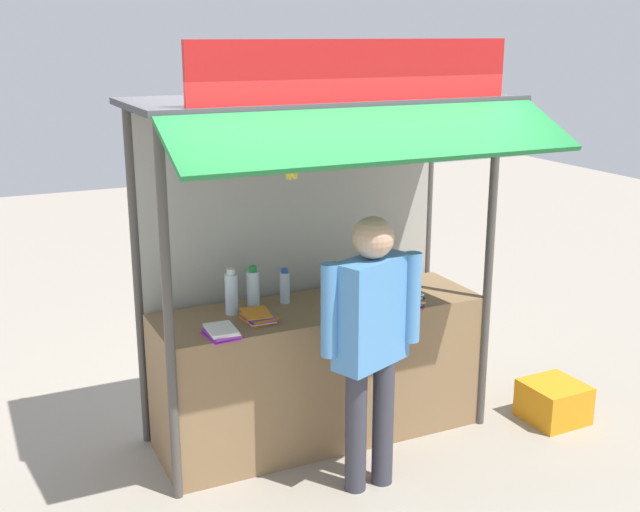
# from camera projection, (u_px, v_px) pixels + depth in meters

# --- Properties ---
(ground_plane) EXTENTS (20.00, 20.00, 0.00)m
(ground_plane) POSITION_uv_depth(u_px,v_px,m) (320.00, 434.00, 5.65)
(ground_plane) COLOR #9E9384
(stall_counter) EXTENTS (2.26, 0.69, 0.96)m
(stall_counter) POSITION_uv_depth(u_px,v_px,m) (320.00, 371.00, 5.52)
(stall_counter) COLOR olive
(stall_counter) RESTS_ON ground
(stall_structure) EXTENTS (2.46, 1.52, 2.71)m
(stall_structure) POSITION_uv_depth(u_px,v_px,m) (314.00, 205.00, 5.30)
(stall_structure) COLOR #4C4742
(stall_structure) RESTS_ON ground
(water_bottle_front_right) EXTENTS (0.07, 0.07, 0.25)m
(water_bottle_front_right) POSITION_uv_depth(u_px,v_px,m) (285.00, 287.00, 5.42)
(water_bottle_front_right) COLOR silver
(water_bottle_front_right) RESTS_ON stall_counter
(water_bottle_far_right) EXTENTS (0.09, 0.09, 0.30)m
(water_bottle_far_right) POSITION_uv_depth(u_px,v_px,m) (253.00, 290.00, 5.27)
(water_bottle_far_right) COLOR silver
(water_bottle_far_right) RESTS_ON stall_counter
(water_bottle_mid_right) EXTENTS (0.07, 0.07, 0.25)m
(water_bottle_mid_right) POSITION_uv_depth(u_px,v_px,m) (410.00, 275.00, 5.69)
(water_bottle_mid_right) COLOR silver
(water_bottle_mid_right) RESTS_ON stall_counter
(water_bottle_mid_left) EXTENTS (0.06, 0.06, 0.23)m
(water_bottle_mid_left) POSITION_uv_depth(u_px,v_px,m) (334.00, 278.00, 5.64)
(water_bottle_mid_left) COLOR silver
(water_bottle_mid_left) RESTS_ON stall_counter
(water_bottle_left) EXTENTS (0.09, 0.09, 0.31)m
(water_bottle_left) POSITION_uv_depth(u_px,v_px,m) (231.00, 293.00, 5.20)
(water_bottle_left) COLOR silver
(water_bottle_left) RESTS_ON stall_counter
(magazine_stack_front_left) EXTENTS (0.21, 0.27, 0.10)m
(magazine_stack_front_left) POSITION_uv_depth(u_px,v_px,m) (404.00, 298.00, 5.38)
(magazine_stack_front_left) COLOR red
(magazine_stack_front_left) RESTS_ON stall_counter
(magazine_stack_center) EXTENTS (0.21, 0.26, 0.06)m
(magazine_stack_center) POSITION_uv_depth(u_px,v_px,m) (258.00, 316.00, 5.11)
(magazine_stack_center) COLOR orange
(magazine_stack_center) RESTS_ON stall_counter
(magazine_stack_back_left) EXTENTS (0.20, 0.26, 0.05)m
(magazine_stack_back_left) POSITION_uv_depth(u_px,v_px,m) (221.00, 332.00, 4.85)
(magazine_stack_back_left) COLOR purple
(magazine_stack_back_left) RESTS_ON stall_counter
(banana_bunch_inner_left) EXTENTS (0.09, 0.09, 0.26)m
(banana_bunch_inner_left) POSITION_uv_depth(u_px,v_px,m) (337.00, 156.00, 4.67)
(banana_bunch_inner_left) COLOR #332D23
(banana_bunch_leftmost) EXTENTS (0.09, 0.09, 0.30)m
(banana_bunch_leftmost) POSITION_uv_depth(u_px,v_px,m) (291.00, 167.00, 4.56)
(banana_bunch_leftmost) COLOR #332D23
(banana_bunch_rightmost) EXTENTS (0.09, 0.09, 0.22)m
(banana_bunch_rightmost) POSITION_uv_depth(u_px,v_px,m) (450.00, 143.00, 4.99)
(banana_bunch_rightmost) COLOR #332D23
(vendor_person) EXTENTS (0.66, 0.38, 1.73)m
(vendor_person) POSITION_uv_depth(u_px,v_px,m) (371.00, 330.00, 4.73)
(vendor_person) COLOR #383842
(vendor_person) RESTS_ON ground
(plastic_crate) EXTENTS (0.42, 0.42, 0.28)m
(plastic_crate) POSITION_uv_depth(u_px,v_px,m) (554.00, 402.00, 5.83)
(plastic_crate) COLOR orange
(plastic_crate) RESTS_ON ground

